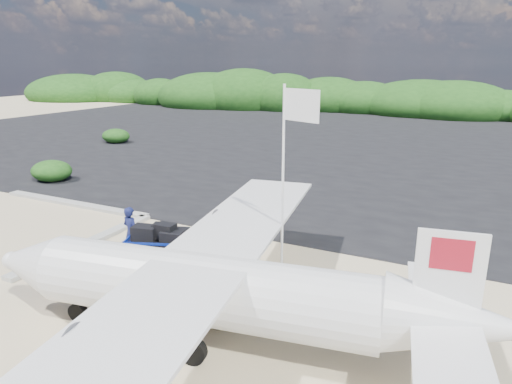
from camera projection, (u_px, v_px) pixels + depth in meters
ground at (157, 284)px, 14.64m from camera, size 160.00×160.00×0.00m
asphalt_apron at (368, 142)px, 40.55m from camera, size 90.00×50.00×0.04m
lagoon at (11, 227)px, 19.73m from camera, size 9.00×7.00×0.40m
vegetation_band at (410, 114)px, 62.14m from camera, size 124.00×8.00×4.40m
baggage_cart at (165, 266)px, 15.97m from camera, size 2.99×2.32×1.32m
flagpole at (281, 297)px, 13.88m from camera, size 1.37×0.98×6.32m
signboard at (143, 302)px, 13.59m from camera, size 1.65×0.83×1.42m
crew_a at (131, 233)px, 16.36m from camera, size 0.78×0.59×1.95m
crew_b at (246, 211)px, 18.78m from camera, size 1.09×0.92×1.96m
aircraft_small at (238, 132)px, 46.41m from camera, size 8.85×8.85×2.25m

